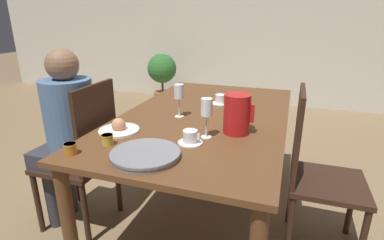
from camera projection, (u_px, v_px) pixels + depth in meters
name	position (u px, v px, depth m)	size (l,w,h in m)	color
ground_plane	(203.00, 211.00, 2.21)	(20.00, 20.00, 0.00)	#7F6647
wall_back	(263.00, 20.00, 4.55)	(10.00, 0.06, 2.60)	beige
dining_table	(205.00, 128.00, 1.99)	(1.04, 1.77, 0.75)	brown
chair_person_side	(85.00, 155.00, 1.93)	(0.42, 0.42, 0.99)	#331E14
chair_opposite	(315.00, 170.00, 1.74)	(0.42, 0.42, 0.99)	#331E14
person_seated	(67.00, 126.00, 1.88)	(0.39, 0.41, 1.19)	#33333D
red_pitcher	(237.00, 114.00, 1.62)	(0.17, 0.15, 0.22)	red
wine_glass_water	(179.00, 93.00, 1.87)	(0.06, 0.06, 0.21)	white
wine_glass_juice	(207.00, 109.00, 1.54)	(0.06, 0.06, 0.22)	white
teacup_near_person	(190.00, 138.00, 1.51)	(0.13, 0.13, 0.07)	white
teacup_across	(220.00, 100.00, 2.19)	(0.13, 0.13, 0.07)	white
serving_tray	(146.00, 155.00, 1.36)	(0.32, 0.32, 0.03)	gray
bread_plate	(119.00, 128.00, 1.67)	(0.23, 0.23, 0.08)	white
jam_jar_amber	(107.00, 139.00, 1.49)	(0.06, 0.06, 0.05)	gold
jam_jar_red	(70.00, 148.00, 1.39)	(0.06, 0.06, 0.05)	#C67A1E
potted_plant	(162.00, 72.00, 4.80)	(0.46, 0.46, 0.80)	#A8603D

